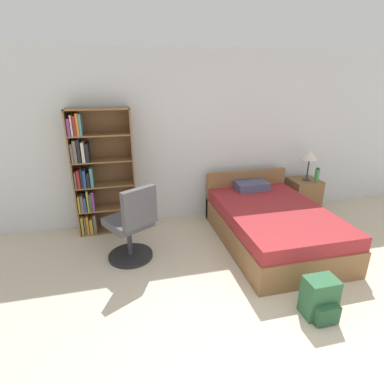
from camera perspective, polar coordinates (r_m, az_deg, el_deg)
wall_back at (r=4.77m, az=1.45°, el=10.14°), size 9.00×0.06×2.60m
bookshelf at (r=4.51m, az=-17.86°, el=3.31°), size 0.85×0.32×1.82m
bed at (r=4.36m, az=14.76°, el=-5.79°), size 1.34×2.02×0.79m
office_chair at (r=3.78m, az=-11.35°, el=-6.52°), size 0.68×0.72×1.02m
nightstand at (r=5.52m, az=20.37°, el=-0.63°), size 0.48×0.46×0.58m
table_lamp at (r=5.31m, az=21.53°, el=6.44°), size 0.26×0.26×0.51m
water_bottle at (r=5.39m, az=22.72°, el=3.02°), size 0.08×0.08×0.23m
backpack_green at (r=3.29m, az=23.20°, el=-18.18°), size 0.30×0.29×0.41m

